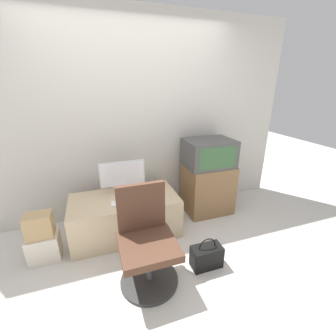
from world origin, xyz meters
The scene contains 12 objects.
ground_plane centered at (0.00, 0.00, 0.00)m, with size 12.00×12.00×0.00m, color beige.
wall_back centered at (0.00, 1.32, 1.30)m, with size 4.40×0.05×2.60m.
desk centered at (-0.25, 0.80, 0.24)m, with size 1.26×0.65×0.48m.
side_stand centered at (0.95, 0.98, 0.35)m, with size 0.64×0.53×0.69m.
main_monitor centered at (-0.23, 0.93, 0.70)m, with size 0.54×0.18×0.41m.
keyboard centered at (-0.25, 0.68, 0.49)m, with size 0.33×0.13×0.01m.
mouse centered at (-0.01, 0.68, 0.50)m, with size 0.05×0.03×0.03m.
crt_tv centered at (0.93, 0.96, 0.88)m, with size 0.64×0.48×0.36m.
office_chair centered at (-0.17, 0.04, 0.39)m, with size 0.54×0.54×0.91m.
cardboard_box_lower centered at (-1.13, 0.62, 0.15)m, with size 0.31×0.23×0.29m.
cardboard_box_upper centered at (-1.13, 0.62, 0.42)m, with size 0.25×0.18×0.25m.
handbag centered at (0.43, -0.02, 0.12)m, with size 0.31×0.17×0.34m.
Camera 1 is at (-0.52, -1.60, 1.75)m, focal length 24.00 mm.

